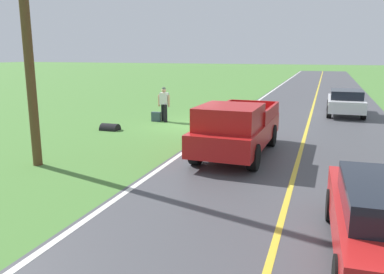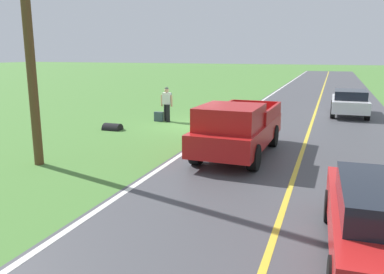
{
  "view_description": "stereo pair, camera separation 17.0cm",
  "coord_description": "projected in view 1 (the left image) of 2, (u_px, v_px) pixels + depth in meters",
  "views": [
    {
      "loc": [
        -5.92,
        17.44,
        3.44
      ],
      "look_at": [
        -2.42,
        7.21,
        1.08
      ],
      "focal_mm": 36.47,
      "sensor_mm": 36.0,
      "label": 1
    },
    {
      "loc": [
        -6.08,
        17.38,
        3.44
      ],
      "look_at": [
        -2.42,
        7.21,
        1.08
      ],
      "focal_mm": 36.47,
      "sensor_mm": 36.0,
      "label": 2
    }
  ],
  "objects": [
    {
      "name": "hitchhiker_walking",
      "position": [
        164.0,
        102.0,
        19.57
      ],
      "size": [
        0.62,
        0.51,
        1.75
      ],
      "color": "black",
      "rests_on": "ground"
    },
    {
      "name": "utility_pole_roadside",
      "position": [
        25.0,
        19.0,
        11.23
      ],
      "size": [
        0.28,
        0.28,
        8.72
      ],
      "primitive_type": "cylinder",
      "color": "brown",
      "rests_on": "ground"
    },
    {
      "name": "pickup_truck_passing",
      "position": [
        236.0,
        128.0,
        13.01
      ],
      "size": [
        2.2,
        5.45,
        1.82
      ],
      "color": "#B21919",
      "rests_on": "ground"
    },
    {
      "name": "lane_centre_line",
      "position": [
        306.0,
        132.0,
        17.07
      ],
      "size": [
        0.14,
        117.6,
        0.0
      ],
      "primitive_type": "cube",
      "color": "gold",
      "rests_on": "ground"
    },
    {
      "name": "suitcase_carried",
      "position": [
        156.0,
        117.0,
        19.75
      ],
      "size": [
        0.47,
        0.23,
        0.48
      ],
      "primitive_type": "cube",
      "rotation": [
        0.0,
        0.0,
        1.64
      ],
      "color": "#384C56",
      "rests_on": "ground"
    },
    {
      "name": "sedan_near_oncoming",
      "position": [
        346.0,
        102.0,
        21.66
      ],
      "size": [
        1.93,
        4.4,
        1.41
      ],
      "color": "silver",
      "rests_on": "ground"
    },
    {
      "name": "ground_plane",
      "position": [
        193.0,
        125.0,
        18.72
      ],
      "size": [
        200.0,
        200.0,
        0.0
      ],
      "primitive_type": "plane",
      "color": "#4C7F38"
    },
    {
      "name": "road_surface",
      "position": [
        306.0,
        132.0,
        17.07
      ],
      "size": [
        8.11,
        120.0,
        0.0
      ],
      "primitive_type": "cube",
      "color": "#47474C",
      "rests_on": "ground"
    },
    {
      "name": "lane_edge_line",
      "position": [
        220.0,
        127.0,
        18.29
      ],
      "size": [
        0.16,
        117.6,
        0.0
      ],
      "primitive_type": "cube",
      "color": "silver",
      "rests_on": "ground"
    },
    {
      "name": "drainage_culvert",
      "position": [
        110.0,
        130.0,
        17.57
      ],
      "size": [
        0.8,
        0.6,
        0.6
      ],
      "primitive_type": "cylinder",
      "rotation": [
        0.0,
        1.57,
        0.0
      ],
      "color": "black",
      "rests_on": "ground"
    }
  ]
}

